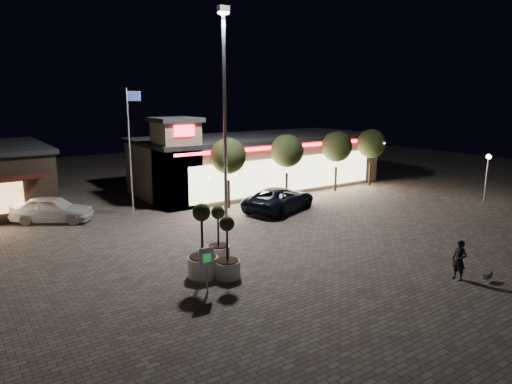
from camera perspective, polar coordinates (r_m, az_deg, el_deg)
ground at (r=20.44m, az=3.04°, el=-9.70°), size 90.00×90.00×0.00m
retail_building at (r=37.76m, az=-0.07°, el=3.89°), size 20.40×8.40×6.10m
floodlight_pole at (r=26.75m, az=-3.95°, el=10.85°), size 0.60×0.40×12.38m
flagpole at (r=29.79m, az=-15.39°, el=6.18°), size 0.95×0.10×8.00m
lamp_post_east at (r=36.26m, az=26.96°, el=2.63°), size 0.36×0.36×3.48m
string_tree_a at (r=30.61m, az=-3.49°, el=4.50°), size 2.42×2.42×4.79m
string_tree_b at (r=33.44m, az=3.90°, el=5.14°), size 2.42×2.42×4.79m
string_tree_c at (r=36.73m, az=10.06°, el=5.60°), size 2.42×2.42×4.79m
string_tree_d at (r=39.62m, az=14.22°, el=5.88°), size 2.42×2.42×4.79m
pickup_truck at (r=30.31m, az=3.00°, el=-0.87°), size 6.33×4.47×1.60m
white_sedan at (r=30.21m, az=-24.10°, el=-1.96°), size 5.00×4.18×1.61m
pedestrian at (r=20.88m, az=24.07°, el=-7.80°), size 0.42×0.63×1.70m
dog at (r=21.42m, az=27.07°, el=-9.20°), size 0.54×0.19×0.29m
planter_left at (r=19.52m, az=-6.70°, el=-7.74°), size 1.30×1.30×3.19m
planter_mid at (r=19.37m, az=-3.59°, el=-8.33°), size 1.09×1.09×2.67m
planter_right at (r=21.32m, az=-4.72°, el=-6.47°), size 1.07×1.07×2.62m
valet_sign at (r=17.80m, az=-6.18°, el=-8.64°), size 0.61×0.11×1.86m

